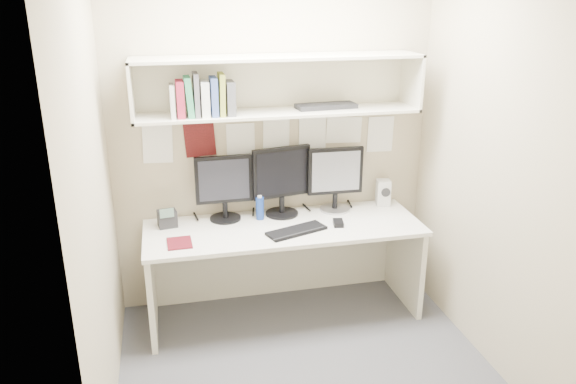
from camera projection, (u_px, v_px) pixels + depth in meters
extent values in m
cube|color=#45454A|center=(305.00, 364.00, 3.72)|extent=(2.40, 2.00, 0.01)
cube|color=tan|center=(274.00, 137.00, 4.20)|extent=(2.40, 0.02, 2.60)
cube|color=tan|center=(367.00, 251.00, 2.37)|extent=(2.40, 0.02, 2.60)
cube|color=tan|center=(93.00, 194.00, 3.03)|extent=(0.02, 2.00, 2.60)
cube|color=tan|center=(491.00, 165.00, 3.53)|extent=(0.02, 2.00, 2.60)
cube|color=silver|center=(284.00, 228.00, 4.07)|extent=(2.00, 0.70, 0.03)
cube|color=beige|center=(275.00, 254.00, 4.49)|extent=(1.96, 0.02, 0.70)
cube|color=beige|center=(279.00, 112.00, 3.95)|extent=(2.00, 0.38, 0.02)
cube|color=beige|center=(278.00, 57.00, 3.82)|extent=(2.00, 0.38, 0.02)
cube|color=beige|center=(274.00, 81.00, 4.05)|extent=(2.00, 0.02, 0.40)
cube|color=beige|center=(131.00, 90.00, 3.68)|extent=(0.02, 0.38, 0.40)
cube|color=beige|center=(411.00, 80.00, 4.09)|extent=(0.02, 0.38, 0.40)
cylinder|color=black|center=(226.00, 218.00, 4.18)|extent=(0.23, 0.23, 0.02)
cylinder|color=black|center=(225.00, 210.00, 4.16)|extent=(0.04, 0.04, 0.12)
cube|color=black|center=(224.00, 179.00, 4.09)|extent=(0.42, 0.04, 0.36)
cube|color=black|center=(224.00, 180.00, 4.07)|extent=(0.37, 0.01, 0.30)
cylinder|color=black|center=(282.00, 213.00, 4.27)|extent=(0.25, 0.25, 0.02)
cylinder|color=black|center=(282.00, 205.00, 4.25)|extent=(0.04, 0.04, 0.12)
cube|color=black|center=(281.00, 172.00, 4.17)|extent=(0.45, 0.12, 0.38)
cube|color=black|center=(282.00, 173.00, 4.15)|extent=(0.39, 0.08, 0.33)
cylinder|color=#A5A5AA|center=(335.00, 209.00, 4.36)|extent=(0.23, 0.23, 0.02)
cylinder|color=black|center=(335.00, 201.00, 4.33)|extent=(0.04, 0.04, 0.12)
cube|color=black|center=(335.00, 171.00, 4.26)|extent=(0.43, 0.05, 0.36)
cube|color=#B3B3B8|center=(336.00, 172.00, 4.25)|extent=(0.37, 0.02, 0.31)
cube|color=black|center=(297.00, 231.00, 3.95)|extent=(0.46, 0.29, 0.02)
cube|color=black|center=(338.00, 223.00, 4.07)|extent=(0.09, 0.12, 0.03)
cube|color=beige|center=(383.00, 193.00, 4.43)|extent=(0.12, 0.12, 0.21)
cylinder|color=black|center=(386.00, 192.00, 4.37)|extent=(0.07, 0.02, 0.07)
cylinder|color=navy|center=(260.00, 208.00, 4.16)|extent=(0.06, 0.06, 0.17)
cylinder|color=white|center=(260.00, 197.00, 4.13)|extent=(0.03, 0.03, 0.02)
cube|color=#510D16|center=(179.00, 243.00, 3.77)|extent=(0.17, 0.20, 0.01)
cube|color=black|center=(167.00, 219.00, 4.04)|extent=(0.15, 0.13, 0.12)
cube|color=#4C6659|center=(167.00, 213.00, 3.96)|extent=(0.10, 0.02, 0.07)
cube|color=beige|center=(172.00, 101.00, 3.70)|extent=(0.03, 0.18, 0.22)
cube|color=maroon|center=(180.00, 99.00, 3.71)|extent=(0.05, 0.18, 0.24)
cube|color=#2A8053|center=(189.00, 97.00, 3.72)|extent=(0.04, 0.18, 0.27)
cube|color=#4E4D52|center=(196.00, 95.00, 3.73)|extent=(0.03, 0.18, 0.29)
cube|color=silver|center=(205.00, 99.00, 3.75)|extent=(0.05, 0.18, 0.23)
cube|color=#374D8A|center=(214.00, 96.00, 3.76)|extent=(0.04, 0.18, 0.26)
cube|color=olive|center=(221.00, 94.00, 3.76)|extent=(0.04, 0.18, 0.28)
cube|color=#47474A|center=(230.00, 98.00, 3.78)|extent=(0.06, 0.18, 0.23)
cube|color=black|center=(326.00, 106.00, 4.03)|extent=(0.44, 0.20, 0.03)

